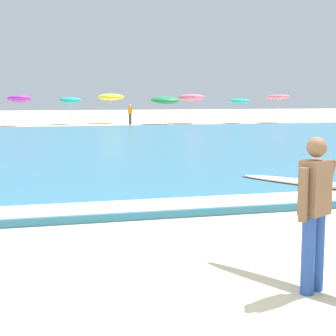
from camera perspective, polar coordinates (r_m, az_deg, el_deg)
The scene contains 12 objects.
ground_plane at distance 5.69m, azimuth 6.61°, elevation -14.65°, with size 160.00×160.00×0.00m, color beige.
sea at distance 23.08m, azimuth -9.74°, elevation 2.41°, with size 120.00×28.00×0.14m, color teal.
surf_foam at distance 9.90m, azimuth -3.06°, elevation -4.03°, with size 120.00×1.06×0.01m, color white.
surfer_with_board at distance 6.18m, azimuth 16.64°, elevation -3.16°, with size 1.59×2.60×1.73m.
beach_umbrella_2 at distance 40.76m, azimuth -15.72°, elevation 7.20°, with size 1.72×1.76×2.34m.
beach_umbrella_3 at distance 42.47m, azimuth -10.47°, elevation 7.19°, with size 1.74×1.75×2.12m.
beach_umbrella_4 at distance 43.04m, azimuth -6.18°, elevation 7.61°, with size 2.12×2.13×2.39m.
beach_umbrella_5 at distance 41.63m, azimuth -0.30°, elevation 7.33°, with size 2.27×2.31×2.25m.
beach_umbrella_6 at distance 42.79m, azimuth 2.51°, elevation 7.59°, with size 2.19×2.22×2.40m.
beach_umbrella_7 at distance 43.89m, azimuth 7.71°, elevation 7.17°, with size 1.73×1.73×1.99m.
beach_umbrella_8 at distance 45.01m, azimuth 11.74°, elevation 7.49°, with size 1.97×1.99×2.37m.
beachgoer_near_row_left at distance 41.00m, azimuth -4.10°, elevation 5.86°, with size 0.32×0.20×1.58m.
Camera 1 is at (-1.93, -4.90, 2.16)m, focal length 56.61 mm.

